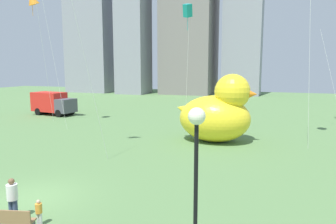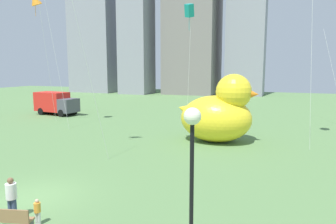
{
  "view_description": "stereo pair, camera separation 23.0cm",
  "coord_description": "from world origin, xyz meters",
  "px_view_note": "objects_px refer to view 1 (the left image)",
  "views": [
    {
      "loc": [
        10.43,
        -10.4,
        5.9
      ],
      "look_at": [
        4.49,
        5.7,
        3.45
      ],
      "focal_mm": 33.01,
      "sensor_mm": 36.0,
      "label": 1
    },
    {
      "loc": [
        10.65,
        -10.32,
        5.9
      ],
      "look_at": [
        4.49,
        5.7,
        3.45
      ],
      "focal_mm": 33.01,
      "sensor_mm": 36.0,
      "label": 2
    }
  ],
  "objects_px": {
    "giant_inflatable_duck": "(217,113)",
    "park_bench": "(12,220)",
    "person_adult": "(12,197)",
    "box_truck": "(53,104)",
    "lamppost": "(196,147)",
    "person_child": "(39,211)",
    "kite_teal": "(188,11)"
  },
  "relations": [
    {
      "from": "lamppost",
      "to": "box_truck",
      "type": "xyz_separation_m",
      "value": [
        -24.98,
        23.31,
        -2.3
      ]
    },
    {
      "from": "lamppost",
      "to": "giant_inflatable_duck",
      "type": "bearing_deg",
      "value": 99.13
    },
    {
      "from": "park_bench",
      "to": "lamppost",
      "type": "relative_size",
      "value": 0.33
    },
    {
      "from": "person_adult",
      "to": "box_truck",
      "type": "height_order",
      "value": "box_truck"
    },
    {
      "from": "giant_inflatable_duck",
      "to": "kite_teal",
      "type": "distance_m",
      "value": 9.59
    },
    {
      "from": "giant_inflatable_duck",
      "to": "lamppost",
      "type": "distance_m",
      "value": 16.5
    },
    {
      "from": "person_child",
      "to": "kite_teal",
      "type": "relative_size",
      "value": 0.09
    },
    {
      "from": "person_adult",
      "to": "lamppost",
      "type": "distance_m",
      "value": 8.03
    },
    {
      "from": "box_truck",
      "to": "kite_teal",
      "type": "distance_m",
      "value": 21.62
    },
    {
      "from": "park_bench",
      "to": "box_truck",
      "type": "distance_m",
      "value": 29.76
    },
    {
      "from": "lamppost",
      "to": "box_truck",
      "type": "height_order",
      "value": "lamppost"
    },
    {
      "from": "person_child",
      "to": "person_adult",
      "type": "bearing_deg",
      "value": 179.49
    },
    {
      "from": "giant_inflatable_duck",
      "to": "box_truck",
      "type": "distance_m",
      "value": 23.48
    },
    {
      "from": "person_adult",
      "to": "person_child",
      "type": "bearing_deg",
      "value": -0.51
    },
    {
      "from": "lamppost",
      "to": "person_adult",
      "type": "bearing_deg",
      "value": 175.71
    },
    {
      "from": "person_adult",
      "to": "box_truck",
      "type": "relative_size",
      "value": 0.28
    },
    {
      "from": "box_truck",
      "to": "giant_inflatable_duck",
      "type": "bearing_deg",
      "value": -17.56
    },
    {
      "from": "park_bench",
      "to": "person_adult",
      "type": "distance_m",
      "value": 1.16
    },
    {
      "from": "giant_inflatable_duck",
      "to": "lamppost",
      "type": "bearing_deg",
      "value": -80.87
    },
    {
      "from": "person_adult",
      "to": "lamppost",
      "type": "height_order",
      "value": "lamppost"
    },
    {
      "from": "giant_inflatable_duck",
      "to": "park_bench",
      "type": "bearing_deg",
      "value": -104.14
    },
    {
      "from": "park_bench",
      "to": "person_adult",
      "type": "bearing_deg",
      "value": 135.05
    },
    {
      "from": "kite_teal",
      "to": "box_truck",
      "type": "bearing_deg",
      "value": 167.22
    },
    {
      "from": "park_bench",
      "to": "kite_teal",
      "type": "relative_size",
      "value": 0.14
    },
    {
      "from": "park_bench",
      "to": "lamppost",
      "type": "distance_m",
      "value": 7.5
    },
    {
      "from": "park_bench",
      "to": "giant_inflatable_duck",
      "type": "relative_size",
      "value": 0.24
    },
    {
      "from": "person_child",
      "to": "box_truck",
      "type": "distance_m",
      "value": 29.51
    },
    {
      "from": "person_adult",
      "to": "lamppost",
      "type": "relative_size",
      "value": 0.35
    },
    {
      "from": "person_child",
      "to": "park_bench",
      "type": "bearing_deg",
      "value": -125.58
    },
    {
      "from": "park_bench",
      "to": "person_child",
      "type": "bearing_deg",
      "value": 54.42
    },
    {
      "from": "giant_inflatable_duck",
      "to": "box_truck",
      "type": "xyz_separation_m",
      "value": [
        -22.37,
        7.08,
        -0.88
      ]
    },
    {
      "from": "kite_teal",
      "to": "lamppost",
      "type": "bearing_deg",
      "value": -72.47
    }
  ]
}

